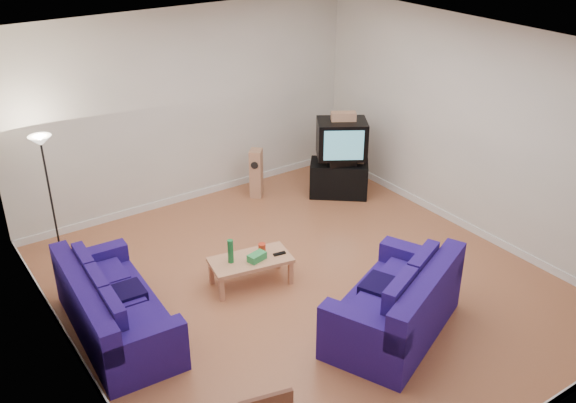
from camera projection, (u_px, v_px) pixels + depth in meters
room at (306, 181)px, 7.93m from camera, size 6.01×6.51×3.21m
sofa_three_seat at (112, 312)px, 7.57m from camera, size 1.03×2.19×0.83m
sofa_loveseat at (398, 309)px, 7.57m from camera, size 2.12×1.69×0.93m
coffee_table at (251, 262)px, 8.52m from camera, size 1.15×0.72×0.39m
bottle at (231, 251)px, 8.34m from camera, size 0.10×0.10×0.33m
tissue_box at (257, 257)px, 8.44m from camera, size 0.27×0.19×0.10m
red_canister at (262, 248)px, 8.60m from camera, size 0.10×0.10×0.14m
remote at (279, 254)px, 8.59m from camera, size 0.18×0.08×0.02m
tv_stand at (339, 178)px, 11.00m from camera, size 1.09×1.04×0.60m
av_receiver at (341, 161)px, 10.80m from camera, size 0.59×0.55×0.11m
television at (342, 139)px, 10.68m from camera, size 1.01×0.94×0.63m
centre_speaker at (343, 116)px, 10.53m from camera, size 0.43×0.36×0.14m
speaker_left at (256, 173)px, 10.88m from camera, size 0.31×0.32×0.85m
speaker_right at (358, 167)px, 11.00m from camera, size 0.35×0.34×0.94m
floor_lamp at (43, 158)px, 8.69m from camera, size 0.31×0.31×1.82m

